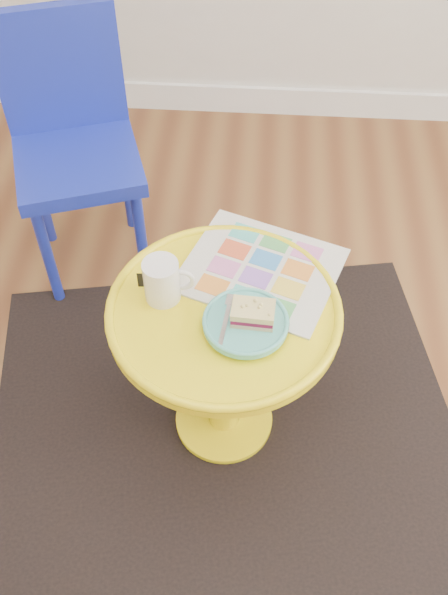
# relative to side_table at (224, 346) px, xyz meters

# --- Properties ---
(floor) EXTENTS (4.00, 4.00, 0.00)m
(floor) POSITION_rel_side_table_xyz_m (0.09, -0.46, -0.37)
(floor) COLOR brown
(floor) RESTS_ON ground
(rug) EXTENTS (1.48, 1.32, 0.01)m
(rug) POSITION_rel_side_table_xyz_m (0.00, -0.00, -0.36)
(rug) COLOR black
(rug) RESTS_ON ground
(side_table) EXTENTS (0.54, 0.54, 0.51)m
(side_table) POSITION_rel_side_table_xyz_m (0.00, 0.00, 0.00)
(side_table) COLOR yellow
(side_table) RESTS_ON ground
(chair) EXTENTS (0.46, 0.46, 0.83)m
(chair) POSITION_rel_side_table_xyz_m (-0.51, 0.67, 0.11)
(chair) COLOR #1A2AAE
(chair) RESTS_ON ground
(newspaper) EXTENTS (0.44, 0.40, 0.01)m
(newspaper) POSITION_rel_side_table_xyz_m (0.08, 0.12, 0.15)
(newspaper) COLOR silver
(newspaper) RESTS_ON side_table
(mug) EXTENTS (0.12, 0.08, 0.11)m
(mug) POSITION_rel_side_table_xyz_m (-0.14, 0.03, 0.20)
(mug) COLOR white
(mug) RESTS_ON side_table
(plate) EXTENTS (0.19, 0.19, 0.02)m
(plate) POSITION_rel_side_table_xyz_m (0.05, -0.05, 0.16)
(plate) COLOR #5ABEB3
(plate) RESTS_ON newspaper
(cake_slice) EXTENTS (0.10, 0.07, 0.04)m
(cake_slice) POSITION_rel_side_table_xyz_m (0.07, -0.05, 0.19)
(cake_slice) COLOR #D3BC8C
(cake_slice) RESTS_ON plate
(fork) EXTENTS (0.03, 0.14, 0.00)m
(fork) POSITION_rel_side_table_xyz_m (0.01, -0.05, 0.17)
(fork) COLOR silver
(fork) RESTS_ON plate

